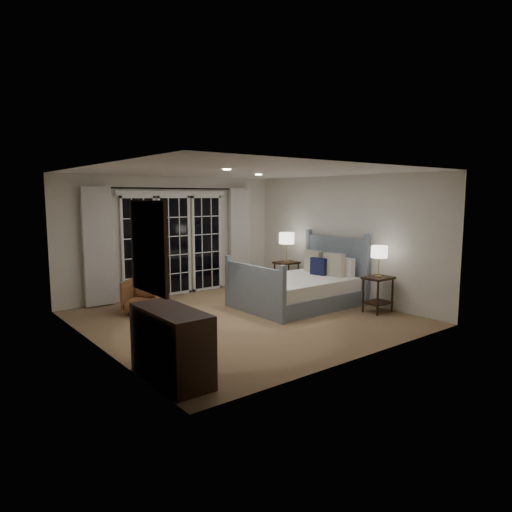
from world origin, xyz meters
TOP-DOWN VIEW (x-y plane):
  - floor at (0.00, 0.00)m, footprint 5.00×5.00m
  - ceiling at (0.00, 0.00)m, footprint 5.00×5.00m
  - wall_left at (-2.50, 0.00)m, footprint 0.02×5.00m
  - wall_right at (2.50, 0.00)m, footprint 0.02×5.00m
  - wall_back at (0.00, 2.50)m, footprint 5.00×0.02m
  - wall_front at (0.00, -2.50)m, footprint 5.00×0.02m
  - french_doors at (0.00, 2.46)m, footprint 2.50×0.04m
  - curtain_rod at (0.00, 2.40)m, footprint 3.50×0.03m
  - curtain_left at (-1.65, 2.38)m, footprint 0.55×0.10m
  - curtain_right at (1.65, 2.38)m, footprint 0.55×0.10m
  - downlight_a at (0.80, 0.60)m, footprint 0.12×0.12m
  - downlight_b at (-0.60, -0.40)m, footprint 0.12×0.12m
  - bed at (1.42, 0.10)m, footprint 2.19×1.57m
  - nightstand_left at (2.16, -1.16)m, footprint 0.50×0.40m
  - nightstand_right at (2.12, 1.27)m, footprint 0.50×0.40m
  - lamp_left at (2.16, -1.16)m, footprint 0.29×0.29m
  - lamp_right at (2.12, 1.27)m, footprint 0.34×0.34m
  - armchair at (-1.18, 1.38)m, footprint 0.96×0.96m
  - dresser at (-2.23, -1.63)m, footprint 0.50×1.17m
  - mirror at (-2.47, -1.63)m, footprint 0.05×0.85m

SIDE VIEW (x-z plane):
  - floor at x=0.00m, z-range 0.00..0.00m
  - armchair at x=-1.18m, z-range 0.00..0.62m
  - bed at x=1.42m, z-range -0.31..0.96m
  - dresser at x=-2.23m, z-range 0.00..0.83m
  - nightstand_left at x=2.16m, z-range 0.10..0.75m
  - nightstand_right at x=2.12m, z-range 0.10..0.75m
  - french_doors at x=0.00m, z-range -0.01..2.19m
  - lamp_left at x=2.16m, z-range 0.82..1.38m
  - curtain_left at x=-1.65m, z-range 0.02..2.27m
  - curtain_right at x=1.65m, z-range 0.02..2.27m
  - lamp_right at x=2.12m, z-range 0.84..1.49m
  - wall_left at x=-2.50m, z-range 0.00..2.50m
  - wall_right at x=2.50m, z-range 0.00..2.50m
  - wall_back at x=0.00m, z-range 0.00..2.50m
  - wall_front at x=0.00m, z-range 0.00..2.50m
  - mirror at x=-2.47m, z-range 1.05..2.05m
  - curtain_rod at x=0.00m, z-range 2.23..2.27m
  - downlight_a at x=0.80m, z-range 2.48..2.50m
  - downlight_b at x=-0.60m, z-range 2.48..2.50m
  - ceiling at x=0.00m, z-range 2.50..2.50m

